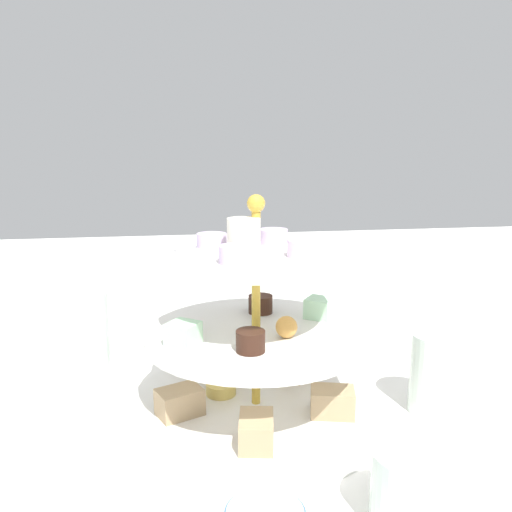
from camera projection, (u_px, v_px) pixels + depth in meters
The scene contains 6 objects.
ground_plane at pixel (256, 410), 0.64m from camera, with size 2.40×2.40×0.00m, color white.
tiered_serving_stand at pixel (256, 351), 0.62m from camera, with size 0.31×0.31×0.25m.
water_glass_tall_right at pixel (83, 339), 0.69m from camera, with size 0.07×0.07×0.12m, color silver.
water_glass_short_left at pixel (410, 490), 0.44m from camera, with size 0.06×0.06×0.07m, color silver.
butter_knife_left at pixel (278, 328), 0.91m from camera, with size 0.17×0.01×0.00m, color silver.
water_glass_mid_back at pixel (436, 373), 0.62m from camera, with size 0.06×0.06×0.09m, color silver.
Camera 1 is at (0.09, 0.58, 0.31)m, focal length 38.13 mm.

